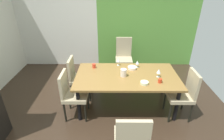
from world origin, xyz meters
TOP-DOWN VIEW (x-y plane):
  - ground_plane at (0.00, 0.00)m, footprint 5.27×5.33m
  - back_panel_interior at (-1.44, 2.61)m, footprint 2.39×0.10m
  - garden_window_panel at (1.20, 2.61)m, footprint 2.88×0.10m
  - dining_table at (0.49, 0.53)m, footprint 2.00×1.10m
  - chair_right_near at (1.53, 0.22)m, footprint 0.44×0.44m
  - chair_head_far at (0.51, 1.94)m, footprint 0.44×0.45m
  - chair_left_near at (-0.56, 0.22)m, footprint 0.45×0.44m
  - chair_left_far at (-0.56, 0.85)m, footprint 0.45×0.44m
  - chair_head_near at (0.45, -0.87)m, footprint 0.44×0.44m
  - wine_glass_east at (1.08, 0.47)m, footprint 0.08×0.08m
  - wine_glass_front at (0.73, 0.88)m, footprint 0.07×0.07m
  - wine_glass_right at (0.33, 0.98)m, footprint 0.06×0.06m
  - serving_bowl_west at (0.61, 0.80)m, footprint 0.19×0.19m
  - serving_bowl_near_window at (0.78, 0.21)m, footprint 0.15×0.15m
  - cup_south at (-0.19, 0.85)m, footprint 0.07×0.07m
  - cup_north at (1.07, 0.26)m, footprint 0.07×0.07m
  - pitcher_near_shelf at (0.41, 0.49)m, footprint 0.13×0.12m

SIDE VIEW (x-z plane):
  - ground_plane at x=0.00m, z-range -0.02..0.00m
  - chair_left_near at x=-0.56m, z-range 0.06..1.00m
  - chair_left_far at x=-0.56m, z-range 0.06..1.00m
  - chair_right_near at x=1.53m, z-range 0.06..1.02m
  - chair_head_near at x=0.45m, z-range 0.05..1.04m
  - chair_head_far at x=0.51m, z-range 0.05..1.08m
  - dining_table at x=0.49m, z-range 0.30..1.02m
  - serving_bowl_near_window at x=0.78m, z-range 0.73..0.77m
  - serving_bowl_west at x=0.61m, z-range 0.73..0.78m
  - cup_north at x=1.07m, z-range 0.73..0.81m
  - cup_south at x=-0.19m, z-range 0.73..0.82m
  - pitcher_near_shelf at x=0.41m, z-range 0.73..0.88m
  - wine_glass_front at x=0.73m, z-range 0.76..0.91m
  - wine_glass_right at x=0.33m, z-range 0.76..0.92m
  - wine_glass_east at x=1.08m, z-range 0.77..0.93m
  - back_panel_interior at x=-1.44m, z-range 0.00..2.81m
  - garden_window_panel at x=1.20m, z-range 0.00..2.81m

